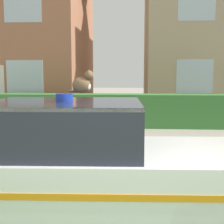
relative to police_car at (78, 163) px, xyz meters
The scene contains 5 objects.
road_strip 1.86m from the police_car, 63.97° to the left, with size 28.00×5.19×0.01m, color #4C4C51.
garden_hedge 6.74m from the police_car, 89.51° to the left, with size 9.83×0.87×1.10m, color #3D7F38.
police_car is the anchor object (origin of this frame).
cat 0.99m from the police_car, 77.94° to the left, with size 0.33×0.19×0.29m.
house_left 12.83m from the police_car, 117.13° to the left, with size 8.37×6.52×8.21m.
Camera 1 is at (-0.09, -1.98, 1.74)m, focal length 50.00 mm.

